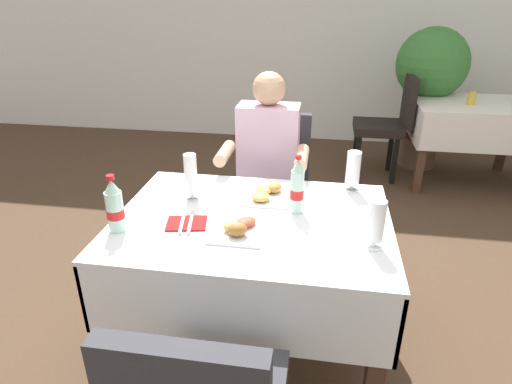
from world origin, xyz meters
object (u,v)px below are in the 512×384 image
beer_glass_left (191,177)px  plate_near_camera (238,229)px  seated_diner_far (267,166)px  potted_plant_corner (430,75)px  background_table_tumbler (472,98)px  napkin_cutlery_set (187,223)px  chair_far_diner_seat (274,183)px  plate_far_diner (267,194)px  background_dining_table (471,123)px  beer_glass_middle (353,171)px  cola_bottle_secondary (115,207)px  beer_glass_right (376,224)px  main_dining_table (253,250)px  cola_bottle_primary (297,188)px  background_chair_left (388,121)px

beer_glass_left → plate_near_camera: bearing=-45.2°
seated_diner_far → potted_plant_corner: bearing=57.8°
background_table_tumbler → potted_plant_corner: (-0.28, 0.45, 0.12)m
plate_near_camera → napkin_cutlery_set: 0.24m
chair_far_diner_seat → background_table_tumbler: 2.18m
seated_diner_far → plate_far_diner: 0.53m
background_table_tumbler → plate_far_diner: bearing=-125.2°
chair_far_diner_seat → potted_plant_corner: (1.27, 1.96, 0.37)m
chair_far_diner_seat → background_dining_table: (1.61, 1.59, 0.02)m
seated_diner_far → potted_plant_corner: potted_plant_corner is taller
beer_glass_middle → plate_near_camera: bearing=-133.1°
seated_diner_far → potted_plant_corner: (1.30, 2.07, 0.22)m
beer_glass_middle → potted_plant_corner: (0.82, 2.43, 0.07)m
chair_far_diner_seat → plate_far_diner: bearing=-86.9°
chair_far_diner_seat → cola_bottle_secondary: (-0.54, -1.04, 0.31)m
beer_glass_middle → napkin_cutlery_set: (-0.71, -0.47, -0.10)m
seated_diner_far → chair_far_diner_seat: bearing=72.1°
plate_near_camera → plate_far_diner: (0.07, 0.35, -0.00)m
plate_near_camera → beer_glass_right: 0.55m
chair_far_diner_seat → plate_near_camera: size_ratio=4.31×
main_dining_table → potted_plant_corner: bearing=65.6°
cola_bottle_secondary → cola_bottle_primary: bearing=21.4°
main_dining_table → cola_bottle_secondary: 0.64m
seated_diner_far → potted_plant_corner: 2.46m
background_chair_left → background_table_tumbler: 0.72m
chair_far_diner_seat → seated_diner_far: size_ratio=0.77×
seated_diner_far → cola_bottle_primary: bearing=-70.8°
cola_bottle_secondary → background_chair_left: size_ratio=0.26×
chair_far_diner_seat → background_chair_left: (0.88, 1.59, 0.00)m
seated_diner_far → beer_glass_left: seated_diner_far is taller
main_dining_table → beer_glass_right: 0.60m
background_dining_table → beer_glass_left: bearing=-130.1°
beer_glass_left → background_chair_left: size_ratio=0.24×
seated_diner_far → plate_far_diner: (0.07, -0.52, 0.06)m
plate_far_diner → potted_plant_corner: 2.87m
seated_diner_far → background_dining_table: seated_diner_far is taller
plate_near_camera → beer_glass_middle: beer_glass_middle is taller
plate_near_camera → beer_glass_left: beer_glass_left is taller
chair_far_diner_seat → plate_near_camera: chair_far_diner_seat is taller
napkin_cutlery_set → seated_diner_far: bearing=74.2°
beer_glass_left → napkin_cutlery_set: beer_glass_left is taller
cola_bottle_secondary → potted_plant_corner: potted_plant_corner is taller
background_dining_table → background_chair_left: background_chair_left is taller
cola_bottle_primary → background_dining_table: size_ratio=0.26×
seated_diner_far → cola_bottle_secondary: seated_diner_far is taller
chair_far_diner_seat → cola_bottle_primary: size_ratio=3.57×
main_dining_table → seated_diner_far: size_ratio=0.96×
chair_far_diner_seat → beer_glass_right: 1.17m
cola_bottle_primary → potted_plant_corner: (1.08, 2.71, 0.05)m
plate_near_camera → beer_glass_left: 0.41m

